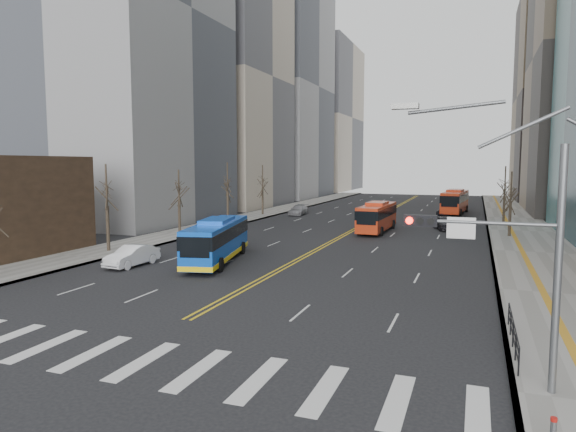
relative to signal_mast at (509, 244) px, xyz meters
The scene contains 16 objects.
ground 14.73m from the signal_mast, behind, with size 220.00×220.00×0.00m, color black.
sidewalk_right 43.43m from the signal_mast, 85.04° to the left, with size 7.00×130.00×0.15m, color gray.
sidewalk_left 52.80m from the signal_mast, 125.14° to the left, with size 5.00×130.00×0.15m, color gray.
crosswalk 14.73m from the signal_mast, behind, with size 26.70×4.00×0.01m.
centerline 54.98m from the signal_mast, 104.56° to the left, with size 0.55×100.00×0.01m.
office_towers 70.52m from the signal_mast, 101.59° to the left, with size 83.00×134.00×58.00m.
signal_mast is the anchor object (origin of this frame).
pedestrian_railing 5.71m from the signal_mast, 82.40° to the left, with size 0.06×6.06×1.02m.
street_trees 38.71m from the signal_mast, 122.76° to the left, with size 35.20×47.20×7.60m.
blue_bus 25.56m from the signal_mast, 139.44° to the left, with size 4.86×11.47×3.29m.
red_bus_near 39.44m from the signal_mast, 106.32° to the left, with size 2.85×10.29×3.27m.
red_bus_far 62.29m from the signal_mast, 93.62° to the left, with size 3.68×11.55×3.60m.
car_white 27.81m from the signal_mast, 152.06° to the left, with size 1.59×4.55×1.50m, color white.
car_dark_mid 42.48m from the signal_mast, 95.79° to the left, with size 1.83×4.54×1.55m, color black.
car_silver 58.00m from the signal_mast, 115.65° to the left, with size 2.00×4.91×1.42m, color gray.
car_dark_far 58.88m from the signal_mast, 95.14° to the left, with size 1.81×3.93×1.09m, color black.
Camera 1 is at (12.72, -15.61, 7.41)m, focal length 32.00 mm.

